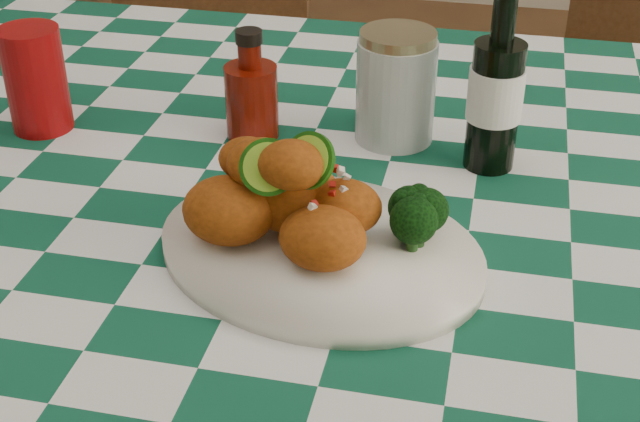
% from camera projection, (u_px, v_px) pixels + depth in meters
% --- Properties ---
extents(plate, '(0.39, 0.34, 0.02)m').
position_uv_depth(plate, '(320.00, 251.00, 0.87)').
color(plate, white).
rests_on(plate, dining_table).
extents(fried_chicken_pile, '(0.17, 0.13, 0.11)m').
position_uv_depth(fried_chicken_pile, '(295.00, 192.00, 0.84)').
color(fried_chicken_pile, '#9E450F').
rests_on(fried_chicken_pile, plate).
extents(broccoli_side, '(0.07, 0.07, 0.06)m').
position_uv_depth(broccoli_side, '(407.00, 222.00, 0.85)').
color(broccoli_side, black).
rests_on(broccoli_side, plate).
extents(red_tumbler, '(0.09, 0.09, 0.13)m').
position_uv_depth(red_tumbler, '(36.00, 79.00, 1.09)').
color(red_tumbler, maroon).
rests_on(red_tumbler, dining_table).
extents(ketchup_bottle, '(0.08, 0.08, 0.14)m').
position_uv_depth(ketchup_bottle, '(251.00, 85.00, 1.07)').
color(ketchup_bottle, '#5C0E04').
rests_on(ketchup_bottle, dining_table).
extents(mason_jar, '(0.11, 0.11, 0.14)m').
position_uv_depth(mason_jar, '(396.00, 87.00, 1.06)').
color(mason_jar, '#B2BCBA').
rests_on(mason_jar, dining_table).
extents(beer_bottle, '(0.08, 0.08, 0.22)m').
position_uv_depth(beer_bottle, '(497.00, 77.00, 0.98)').
color(beer_bottle, black).
rests_on(beer_bottle, dining_table).
extents(wooden_chair_left, '(0.47, 0.49, 0.95)m').
position_uv_depth(wooden_chair_left, '(193.00, 113.00, 1.87)').
color(wooden_chair_left, '#472814').
rests_on(wooden_chair_left, ground).
extents(wooden_chair_right, '(0.54, 0.55, 0.92)m').
position_uv_depth(wooden_chair_right, '(629.00, 171.00, 1.69)').
color(wooden_chair_right, '#472814').
rests_on(wooden_chair_right, ground).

